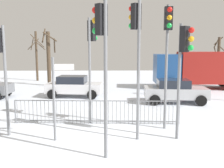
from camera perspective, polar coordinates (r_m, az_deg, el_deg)
ground_plane at (r=9.33m, az=-4.14°, el=-13.01°), size 60.00×60.00×0.00m
traffic_light_foreground_right at (r=11.17m, az=-4.69°, el=8.40°), size 0.44×0.49×4.68m
traffic_light_foreground_left at (r=9.11m, az=5.55°, el=10.03°), size 0.44×0.49×5.03m
traffic_light_rear_right at (r=10.35m, az=12.57°, el=9.85°), size 0.34×0.57×5.08m
traffic_light_mid_right at (r=10.28m, az=-24.10°, el=5.87°), size 0.57×0.32×4.21m
traffic_light_rear_left at (r=9.27m, az=16.00°, el=6.21°), size 0.46×0.47×4.23m
traffic_light_mid_left at (r=7.47m, az=-2.29°, el=8.93°), size 0.47×0.46×4.73m
direction_sign_post at (r=9.22m, az=-12.74°, el=-2.38°), size 0.79×0.09×3.06m
pedestrian_guard_railing at (r=11.29m, az=-3.57°, el=-6.32°), size 7.42×0.40×1.07m
car_silver_far at (r=16.06m, az=14.13°, el=-1.46°), size 3.92×2.18×1.47m
car_white_near at (r=17.72m, az=-8.66°, el=-0.44°), size 3.94×2.21×1.47m
delivery_truck at (r=22.33m, az=19.01°, el=3.46°), size 7.15×2.98×3.10m
bare_tree_left at (r=27.50m, az=-16.85°, el=6.45°), size 1.89×1.90×5.15m
bare_tree_centre at (r=30.24m, az=23.07°, el=5.72°), size 1.19×1.30×4.69m
bare_tree_right at (r=23.43m, az=-14.22°, el=5.99°), size 1.37×1.58×5.17m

